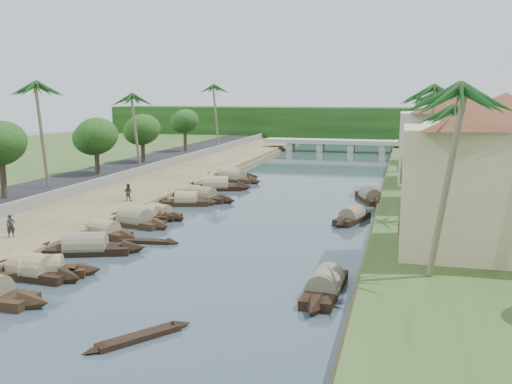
% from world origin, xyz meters
% --- Properties ---
extents(ground, '(220.00, 220.00, 0.00)m').
position_xyz_m(ground, '(0.00, 0.00, 0.00)').
color(ground, '#33434C').
rests_on(ground, ground).
extents(left_bank, '(10.00, 180.00, 0.80)m').
position_xyz_m(left_bank, '(-16.00, 20.00, 0.40)').
color(left_bank, brown).
rests_on(left_bank, ground).
extents(right_bank, '(16.00, 180.00, 1.20)m').
position_xyz_m(right_bank, '(19.00, 20.00, 0.60)').
color(right_bank, '#2C4A1D').
rests_on(right_bank, ground).
extents(road, '(8.00, 180.00, 1.40)m').
position_xyz_m(road, '(-24.50, 20.00, 0.70)').
color(road, black).
rests_on(road, ground).
extents(retaining_wall, '(0.40, 180.00, 1.10)m').
position_xyz_m(retaining_wall, '(-20.20, 20.00, 1.35)').
color(retaining_wall, gray).
rests_on(retaining_wall, left_bank).
extents(treeline, '(120.00, 14.00, 8.00)m').
position_xyz_m(treeline, '(0.00, 100.00, 4.00)').
color(treeline, '#11340E').
rests_on(treeline, ground).
extents(bridge, '(28.00, 4.00, 2.40)m').
position_xyz_m(bridge, '(0.00, 72.00, 1.72)').
color(bridge, '#ABACA1').
rests_on(bridge, ground).
extents(building_near, '(14.85, 14.85, 10.20)m').
position_xyz_m(building_near, '(18.99, -2.00, 6.38)').
color(building_near, '#C6B985').
rests_on(building_near, right_bank).
extents(building_mid, '(14.11, 14.11, 9.70)m').
position_xyz_m(building_mid, '(19.99, 14.00, 6.13)').
color(building_mid, '#DBA79B').
rests_on(building_mid, right_bank).
extents(building_far, '(15.59, 15.59, 10.20)m').
position_xyz_m(building_far, '(18.99, 28.00, 6.38)').
color(building_far, beige).
rests_on(building_far, right_bank).
extents(building_distant, '(12.62, 12.62, 9.20)m').
position_xyz_m(building_distant, '(19.99, 48.00, 5.88)').
color(building_distant, '#C6B985').
rests_on(building_distant, right_bank).
extents(sampan_1, '(7.62, 2.40, 2.23)m').
position_xyz_m(sampan_1, '(-9.04, -10.84, 0.42)').
color(sampan_1, black).
rests_on(sampan_1, ground).
extents(sampan_2, '(7.38, 4.42, 1.99)m').
position_xyz_m(sampan_2, '(-8.51, -10.64, 0.41)').
color(sampan_2, black).
rests_on(sampan_2, ground).
extents(sampan_3, '(8.73, 4.61, 2.31)m').
position_xyz_m(sampan_3, '(-8.68, -5.23, 0.42)').
color(sampan_3, black).
rests_on(sampan_3, ground).
extents(sampan_4, '(6.89, 3.10, 1.96)m').
position_xyz_m(sampan_4, '(-9.96, -0.46, 0.41)').
color(sampan_4, black).
rests_on(sampan_4, ground).
extents(sampan_5, '(6.23, 2.07, 1.99)m').
position_xyz_m(sampan_5, '(-9.27, 5.82, 0.41)').
color(sampan_5, black).
rests_on(sampan_5, ground).
extents(sampan_6, '(7.78, 3.63, 2.26)m').
position_xyz_m(sampan_6, '(-9.32, 3.69, 0.42)').
color(sampan_6, black).
rests_on(sampan_6, ground).
extents(sampan_7, '(6.46, 3.34, 1.77)m').
position_xyz_m(sampan_7, '(-8.60, 7.18, 0.40)').
color(sampan_7, black).
rests_on(sampan_7, ground).
extents(sampan_8, '(6.77, 3.30, 2.07)m').
position_xyz_m(sampan_8, '(-8.38, 13.43, 0.41)').
color(sampan_8, black).
rests_on(sampan_8, ground).
extents(sampan_9, '(8.94, 3.75, 2.22)m').
position_xyz_m(sampan_9, '(-7.84, 16.32, 0.42)').
color(sampan_9, black).
rests_on(sampan_9, ground).
extents(sampan_10, '(7.43, 3.38, 2.04)m').
position_xyz_m(sampan_10, '(-9.57, 17.26, 0.41)').
color(sampan_10, black).
rests_on(sampan_10, ground).
extents(sampan_11, '(8.94, 4.28, 2.48)m').
position_xyz_m(sampan_11, '(-8.47, 23.19, 0.42)').
color(sampan_11, black).
rests_on(sampan_11, ground).
extents(sampan_12, '(9.13, 4.80, 2.18)m').
position_xyz_m(sampan_12, '(-8.45, 30.12, 0.41)').
color(sampan_12, black).
rests_on(sampan_12, ground).
extents(sampan_13, '(8.62, 3.36, 2.30)m').
position_xyz_m(sampan_13, '(-9.65, 31.89, 0.42)').
color(sampan_13, black).
rests_on(sampan_13, ground).
extents(sampan_14, '(2.05, 8.64, 2.09)m').
position_xyz_m(sampan_14, '(9.02, -9.08, 0.41)').
color(sampan_14, black).
rests_on(sampan_14, ground).
extents(sampan_15, '(3.52, 7.20, 1.94)m').
position_xyz_m(sampan_15, '(8.81, 10.04, 0.41)').
color(sampan_15, black).
rests_on(sampan_15, ground).
extents(sampan_16, '(4.35, 8.80, 2.14)m').
position_xyz_m(sampan_16, '(9.75, 20.61, 0.41)').
color(sampan_16, black).
rests_on(sampan_16, ground).
extents(canoe_0, '(3.96, 5.00, 0.75)m').
position_xyz_m(canoe_0, '(1.48, -17.50, 0.10)').
color(canoe_0, black).
rests_on(canoe_0, ground).
extents(canoe_1, '(5.39, 1.42, 0.86)m').
position_xyz_m(canoe_1, '(-5.83, -1.37, 0.10)').
color(canoe_1, black).
rests_on(canoe_1, ground).
extents(canoe_2, '(6.13, 2.04, 0.88)m').
position_xyz_m(canoe_2, '(-7.90, 16.00, 0.10)').
color(canoe_2, black).
rests_on(canoe_2, ground).
extents(palm_0, '(3.20, 3.20, 11.98)m').
position_xyz_m(palm_0, '(15.00, -8.08, 11.39)').
color(palm_0, '#75674E').
rests_on(palm_0, ground).
extents(palm_1, '(3.20, 3.20, 10.56)m').
position_xyz_m(palm_1, '(16.00, 7.15, 10.02)').
color(palm_1, '#75674E').
rests_on(palm_1, ground).
extents(palm_2, '(3.20, 3.20, 12.32)m').
position_xyz_m(palm_2, '(15.00, 22.13, 11.72)').
color(palm_2, '#75674E').
rests_on(palm_2, ground).
extents(palm_3, '(3.20, 3.20, 11.55)m').
position_xyz_m(palm_3, '(16.00, 37.79, 10.96)').
color(palm_3, '#75674E').
rests_on(palm_3, ground).
extents(palm_5, '(3.20, 3.20, 12.52)m').
position_xyz_m(palm_5, '(-24.00, 12.52, 12.10)').
color(palm_5, '#75674E').
rests_on(palm_5, ground).
extents(palm_6, '(3.20, 3.20, 11.24)m').
position_xyz_m(palm_6, '(-22.00, 30.43, 10.87)').
color(palm_6, '#75674E').
rests_on(palm_6, ground).
extents(palm_7, '(3.20, 3.20, 11.21)m').
position_xyz_m(palm_7, '(14.00, 56.64, 10.64)').
color(palm_7, '#75674E').
rests_on(palm_7, ground).
extents(palm_8, '(3.20, 3.20, 12.90)m').
position_xyz_m(palm_8, '(-20.50, 60.07, 12.46)').
color(palm_8, '#75674E').
rests_on(palm_8, ground).
extents(tree_2, '(4.71, 4.71, 7.21)m').
position_xyz_m(tree_2, '(-24.00, 5.76, 6.58)').
color(tree_2, brown).
rests_on(tree_2, ground).
extents(tree_3, '(5.16, 5.16, 6.79)m').
position_xyz_m(tree_3, '(-24.00, 23.05, 6.00)').
color(tree_3, brown).
rests_on(tree_3, ground).
extents(tree_4, '(4.97, 4.97, 6.76)m').
position_xyz_m(tree_4, '(-24.00, 36.02, 6.04)').
color(tree_4, brown).
rests_on(tree_4, ground).
extents(tree_5, '(4.47, 4.47, 7.04)m').
position_xyz_m(tree_5, '(-24.00, 52.71, 6.51)').
color(tree_5, brown).
rests_on(tree_5, ground).
extents(tree_6, '(4.70, 4.70, 6.58)m').
position_xyz_m(tree_6, '(24.00, 29.59, 5.77)').
color(tree_6, brown).
rests_on(tree_6, ground).
extents(person_near, '(0.72, 0.74, 1.72)m').
position_xyz_m(person_near, '(-14.90, -5.13, 1.66)').
color(person_near, black).
rests_on(person_near, left_bank).
extents(person_far, '(0.86, 0.68, 1.73)m').
position_xyz_m(person_far, '(-13.34, 10.43, 1.66)').
color(person_far, '#312F22').
rests_on(person_far, left_bank).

